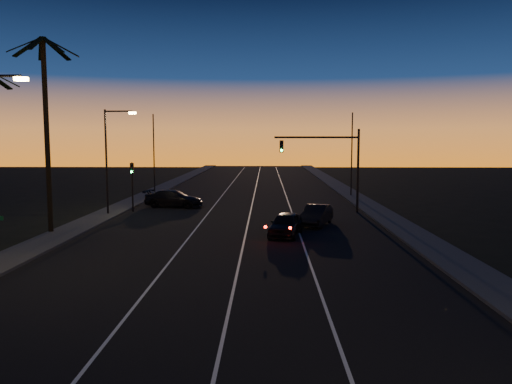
{
  "coord_description": "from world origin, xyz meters",
  "views": [
    {
      "loc": [
        1.82,
        -1.75,
        6.09
      ],
      "look_at": [
        1.3,
        24.07,
        3.39
      ],
      "focal_mm": 35.0,
      "sensor_mm": 36.0,
      "label": 1
    }
  ],
  "objects_px": {
    "right_car": "(316,215)",
    "cross_car": "(174,199)",
    "signal_mast": "(330,156)",
    "lead_car": "(286,224)"
  },
  "relations": [
    {
      "from": "right_car",
      "to": "cross_car",
      "type": "relative_size",
      "value": 0.82
    },
    {
      "from": "signal_mast",
      "to": "lead_car",
      "type": "height_order",
      "value": "signal_mast"
    },
    {
      "from": "cross_car",
      "to": "lead_car",
      "type": "bearing_deg",
      "value": -54.24
    },
    {
      "from": "right_car",
      "to": "cross_car",
      "type": "height_order",
      "value": "cross_car"
    },
    {
      "from": "signal_mast",
      "to": "cross_car",
      "type": "relative_size",
      "value": 1.26
    },
    {
      "from": "signal_mast",
      "to": "right_car",
      "type": "distance_m",
      "value": 7.72
    },
    {
      "from": "signal_mast",
      "to": "right_car",
      "type": "height_order",
      "value": "signal_mast"
    },
    {
      "from": "lead_car",
      "to": "cross_car",
      "type": "xyz_separation_m",
      "value": [
        -9.63,
        13.38,
        0.03
      ]
    },
    {
      "from": "signal_mast",
      "to": "right_car",
      "type": "relative_size",
      "value": 1.54
    },
    {
      "from": "lead_car",
      "to": "signal_mast",
      "type": "bearing_deg",
      "value": 68.64
    }
  ]
}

